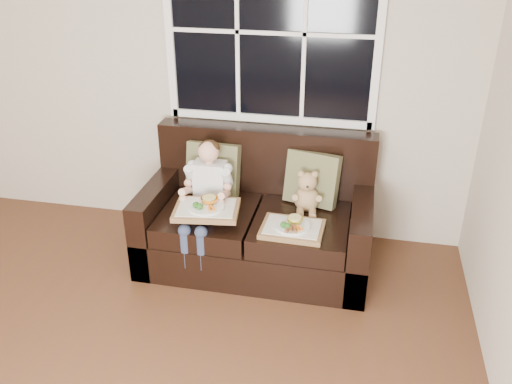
% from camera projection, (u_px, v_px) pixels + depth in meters
% --- Properties ---
extents(window_back, '(1.62, 0.04, 1.37)m').
position_uv_depth(window_back, '(271.00, 33.00, 3.96)').
color(window_back, black).
rests_on(window_back, room_walls).
extents(loveseat, '(1.70, 0.92, 0.96)m').
position_uv_depth(loveseat, '(258.00, 223.00, 4.16)').
color(loveseat, black).
rests_on(loveseat, ground).
extents(pillow_left, '(0.42, 0.22, 0.42)m').
position_uv_depth(pillow_left, '(213.00, 169.00, 4.21)').
color(pillow_left, brown).
rests_on(pillow_left, loveseat).
extents(pillow_right, '(0.43, 0.28, 0.41)m').
position_uv_depth(pillow_right, '(312.00, 179.00, 4.07)').
color(pillow_right, brown).
rests_on(pillow_right, loveseat).
extents(child, '(0.35, 0.58, 0.78)m').
position_uv_depth(child, '(207.00, 188.00, 3.98)').
color(child, silver).
rests_on(child, loveseat).
extents(teddy_bear, '(0.21, 0.26, 0.33)m').
position_uv_depth(teddy_bear, '(307.00, 194.00, 3.99)').
color(teddy_bear, tan).
rests_on(teddy_bear, loveseat).
extents(tray_left, '(0.49, 0.40, 0.10)m').
position_uv_depth(tray_left, '(207.00, 208.00, 3.80)').
color(tray_left, olive).
rests_on(tray_left, child).
extents(tray_right, '(0.44, 0.34, 0.10)m').
position_uv_depth(tray_right, '(292.00, 228.00, 3.76)').
color(tray_right, olive).
rests_on(tray_right, loveseat).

